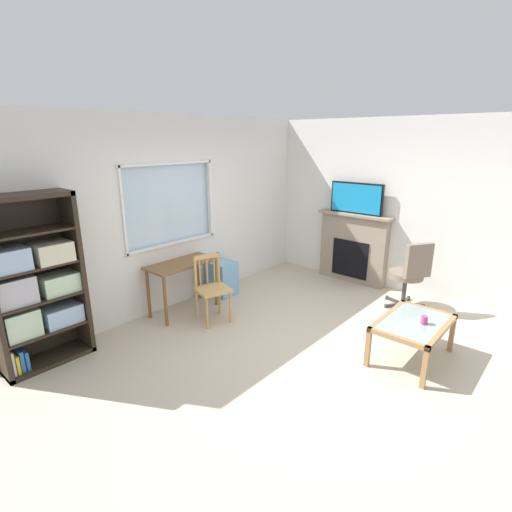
% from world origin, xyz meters
% --- Properties ---
extents(ground, '(6.14, 5.57, 0.02)m').
position_xyz_m(ground, '(0.00, 0.00, -0.01)').
color(ground, beige).
extents(wall_back_with_window, '(5.14, 0.15, 2.68)m').
position_xyz_m(wall_back_with_window, '(0.01, 2.29, 1.33)').
color(wall_back_with_window, silver).
rests_on(wall_back_with_window, ground).
extents(wall_right, '(0.12, 4.77, 2.68)m').
position_xyz_m(wall_right, '(2.63, 0.00, 1.34)').
color(wall_right, silver).
rests_on(wall_right, ground).
extents(bookshelf, '(0.90, 0.38, 1.85)m').
position_xyz_m(bookshelf, '(-2.05, 2.05, 0.89)').
color(bookshelf, '#2D2319').
rests_on(bookshelf, ground).
extents(desk_under_window, '(1.00, 0.48, 0.73)m').
position_xyz_m(desk_under_window, '(-0.21, 1.94, 0.61)').
color(desk_under_window, brown).
rests_on(desk_under_window, ground).
extents(wooden_chair, '(0.52, 0.51, 0.90)m').
position_xyz_m(wooden_chair, '(-0.14, 1.42, 0.46)').
color(wooden_chair, tan).
rests_on(wooden_chair, ground).
extents(plastic_drawer_unit, '(0.35, 0.40, 0.53)m').
position_xyz_m(plastic_drawer_unit, '(0.59, 1.99, 0.27)').
color(plastic_drawer_unit, '#72ADDB').
rests_on(plastic_drawer_unit, ground).
extents(fireplace, '(0.26, 1.27, 1.18)m').
position_xyz_m(fireplace, '(2.48, 0.73, 0.59)').
color(fireplace, gray).
rests_on(fireplace, ground).
extents(tv, '(0.06, 0.90, 0.51)m').
position_xyz_m(tv, '(2.46, 0.73, 1.43)').
color(tv, black).
rests_on(tv, fireplace).
extents(office_chair, '(0.61, 0.62, 1.00)m').
position_xyz_m(office_chair, '(1.98, -0.42, 0.55)').
color(office_chair, '#7A6B5B').
rests_on(office_chair, ground).
extents(coffee_table, '(0.97, 0.64, 0.46)m').
position_xyz_m(coffee_table, '(0.65, -0.96, 0.39)').
color(coffee_table, '#8C9E99').
rests_on(coffee_table, ground).
extents(sippy_cup, '(0.07, 0.07, 0.09)m').
position_xyz_m(sippy_cup, '(0.65, -1.06, 0.50)').
color(sippy_cup, '#DB3D84').
rests_on(sippy_cup, coffee_table).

